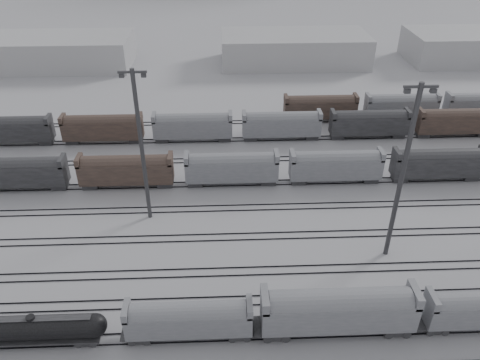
{
  "coord_description": "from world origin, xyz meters",
  "views": [
    {
      "loc": [
        -10.41,
        -33.32,
        41.32
      ],
      "look_at": [
        -7.88,
        26.7,
        4.0
      ],
      "focal_mm": 35.0,
      "sensor_mm": 36.0,
      "label": 1
    }
  ],
  "objects_px": {
    "hopper_car_b": "(339,309)",
    "light_mast_c": "(403,172)",
    "hopper_car_a": "(189,318)",
    "tank_car_b": "(34,328)"
  },
  "relations": [
    {
      "from": "hopper_car_b",
      "to": "light_mast_c",
      "type": "distance_m",
      "value": 18.3
    },
    {
      "from": "hopper_car_a",
      "to": "light_mast_c",
      "type": "height_order",
      "value": "light_mast_c"
    },
    {
      "from": "hopper_car_b",
      "to": "light_mast_c",
      "type": "height_order",
      "value": "light_mast_c"
    },
    {
      "from": "hopper_car_a",
      "to": "light_mast_c",
      "type": "bearing_deg",
      "value": 26.62
    },
    {
      "from": "tank_car_b",
      "to": "hopper_car_a",
      "type": "distance_m",
      "value": 16.3
    },
    {
      "from": "hopper_car_a",
      "to": "hopper_car_b",
      "type": "distance_m",
      "value": 15.88
    },
    {
      "from": "hopper_car_b",
      "to": "light_mast_c",
      "type": "xyz_separation_m",
      "value": [
        9.57,
        12.75,
        9.0
      ]
    },
    {
      "from": "hopper_car_a",
      "to": "hopper_car_b",
      "type": "bearing_deg",
      "value": 0.0
    },
    {
      "from": "tank_car_b",
      "to": "hopper_car_b",
      "type": "height_order",
      "value": "hopper_car_b"
    },
    {
      "from": "hopper_car_a",
      "to": "hopper_car_b",
      "type": "relative_size",
      "value": 0.81
    }
  ]
}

